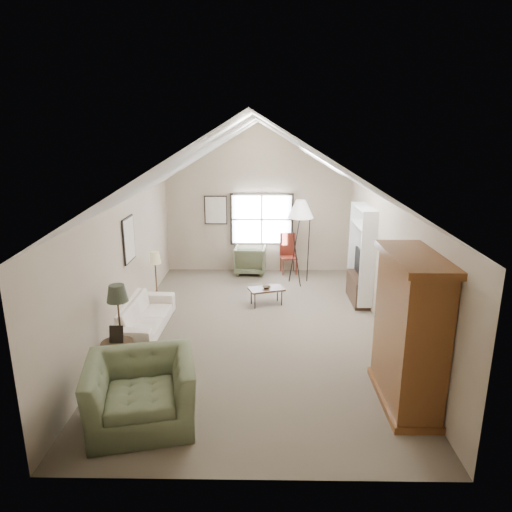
{
  "coord_description": "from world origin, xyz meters",
  "views": [
    {
      "loc": [
        0.13,
        -8.27,
        3.81
      ],
      "look_at": [
        0.0,
        0.4,
        1.4
      ],
      "focal_mm": 32.0,
      "sensor_mm": 36.0,
      "label": 1
    }
  ],
  "objects_px": {
    "armchair_far": "(250,259)",
    "coffee_table": "(266,297)",
    "sofa": "(143,316)",
    "side_table": "(118,357)",
    "side_chair": "(289,254)",
    "armoire": "(409,331)",
    "armchair_near": "(141,392)"
  },
  "relations": [
    {
      "from": "sofa",
      "to": "side_chair",
      "type": "bearing_deg",
      "value": -37.35
    },
    {
      "from": "armchair_near",
      "to": "armchair_far",
      "type": "relative_size",
      "value": 1.64
    },
    {
      "from": "side_chair",
      "to": "armoire",
      "type": "bearing_deg",
      "value": -84.97
    },
    {
      "from": "armoire",
      "to": "side_table",
      "type": "relative_size",
      "value": 4.23
    },
    {
      "from": "sofa",
      "to": "armchair_near",
      "type": "bearing_deg",
      "value": -164.21
    },
    {
      "from": "coffee_table",
      "to": "side_table",
      "type": "bearing_deg",
      "value": -129.13
    },
    {
      "from": "sofa",
      "to": "armchair_near",
      "type": "xyz_separation_m",
      "value": [
        0.73,
        -2.92,
        0.15
      ]
    },
    {
      "from": "sofa",
      "to": "side_table",
      "type": "height_order",
      "value": "sofa"
    },
    {
      "from": "armchair_near",
      "to": "side_table",
      "type": "relative_size",
      "value": 2.67
    },
    {
      "from": "sofa",
      "to": "armchair_far",
      "type": "xyz_separation_m",
      "value": [
        2.0,
        3.74,
        0.08
      ]
    },
    {
      "from": "armchair_far",
      "to": "side_chair",
      "type": "bearing_deg",
      "value": -176.2
    },
    {
      "from": "armchair_far",
      "to": "coffee_table",
      "type": "height_order",
      "value": "armchair_far"
    },
    {
      "from": "armoire",
      "to": "sofa",
      "type": "relative_size",
      "value": 1.06
    },
    {
      "from": "armchair_far",
      "to": "coffee_table",
      "type": "bearing_deg",
      "value": 103.99
    },
    {
      "from": "armoire",
      "to": "armchair_far",
      "type": "xyz_separation_m",
      "value": [
        -2.38,
        6.1,
        -0.71
      ]
    },
    {
      "from": "sofa",
      "to": "armchair_far",
      "type": "height_order",
      "value": "armchair_far"
    },
    {
      "from": "armchair_far",
      "to": "side_chair",
      "type": "height_order",
      "value": "side_chair"
    },
    {
      "from": "armoire",
      "to": "side_table",
      "type": "distance_m",
      "value": 4.52
    },
    {
      "from": "armoire",
      "to": "armchair_near",
      "type": "relative_size",
      "value": 1.58
    },
    {
      "from": "armchair_near",
      "to": "armchair_far",
      "type": "distance_m",
      "value": 6.78
    },
    {
      "from": "armchair_near",
      "to": "coffee_table",
      "type": "height_order",
      "value": "armchair_near"
    },
    {
      "from": "coffee_table",
      "to": "side_chair",
      "type": "height_order",
      "value": "side_chair"
    },
    {
      "from": "armchair_near",
      "to": "coffee_table",
      "type": "distance_m",
      "value": 4.63
    },
    {
      "from": "armchair_far",
      "to": "side_table",
      "type": "xyz_separation_m",
      "value": [
        -2.0,
        -5.34,
        -0.13
      ]
    },
    {
      "from": "armoire",
      "to": "sofa",
      "type": "distance_m",
      "value": 5.04
    },
    {
      "from": "armoire",
      "to": "armchair_far",
      "type": "height_order",
      "value": "armoire"
    },
    {
      "from": "armchair_near",
      "to": "coffee_table",
      "type": "xyz_separation_m",
      "value": [
        1.69,
        4.3,
        -0.26
      ]
    },
    {
      "from": "armoire",
      "to": "armchair_near",
      "type": "xyz_separation_m",
      "value": [
        -3.65,
        -0.56,
        -0.65
      ]
    },
    {
      "from": "sofa",
      "to": "coffee_table",
      "type": "relative_size",
      "value": 2.71
    },
    {
      "from": "coffee_table",
      "to": "side_table",
      "type": "relative_size",
      "value": 1.47
    },
    {
      "from": "armoire",
      "to": "sofa",
      "type": "bearing_deg",
      "value": 151.64
    },
    {
      "from": "armchair_near",
      "to": "side_table",
      "type": "bearing_deg",
      "value": 105.94
    }
  ]
}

